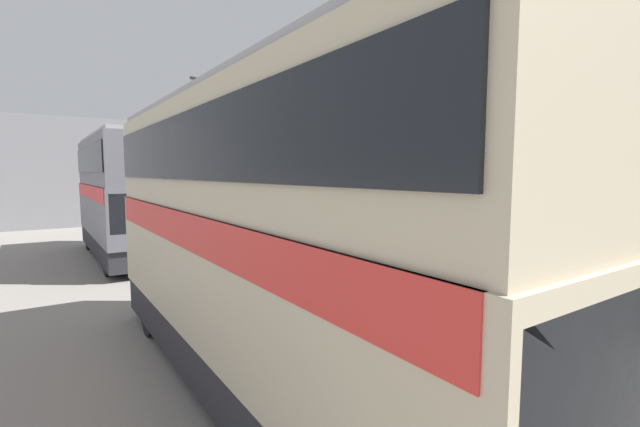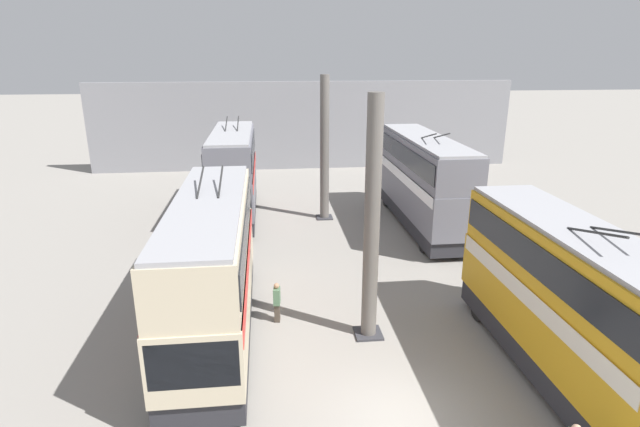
% 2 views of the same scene
% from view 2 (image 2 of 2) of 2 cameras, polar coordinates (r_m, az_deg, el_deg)
% --- Properties ---
extents(ground_plane, '(240.00, 240.00, 0.00)m').
position_cam_2_polar(ground_plane, '(15.09, 9.10, -22.13)').
color(ground_plane, gray).
extents(depot_back_wall, '(0.50, 36.00, 7.39)m').
position_cam_2_polar(depot_back_wall, '(43.43, -1.70, 10.00)').
color(depot_back_wall, gray).
rests_on(depot_back_wall, ground_plane).
extents(support_column_near, '(0.97, 0.97, 8.50)m').
position_cam_2_polar(support_column_near, '(16.76, 5.94, -1.44)').
color(support_column_near, '#605B56').
rests_on(support_column_near, ground_plane).
extents(support_column_far, '(0.97, 0.97, 8.50)m').
position_cam_2_polar(support_column_far, '(29.53, 0.53, 7.12)').
color(support_column_far, '#605B56').
rests_on(support_column_far, ground_plane).
extents(bus_left_near, '(9.67, 2.54, 5.49)m').
position_cam_2_polar(bus_left_near, '(16.88, 26.40, -8.16)').
color(bus_left_near, black).
rests_on(bus_left_near, ground_plane).
extents(bus_left_far, '(11.04, 2.54, 5.82)m').
position_cam_2_polar(bus_left_far, '(28.92, 11.78, 4.14)').
color(bus_left_far, black).
rests_on(bus_left_far, ground_plane).
extents(bus_right_near, '(10.48, 2.54, 5.64)m').
position_cam_2_polar(bus_right_near, '(17.55, -12.29, -5.31)').
color(bus_right_near, black).
rests_on(bus_right_near, ground_plane).
extents(bus_right_mid, '(9.37, 2.54, 5.87)m').
position_cam_2_polar(bus_right_mid, '(30.48, -9.88, 4.99)').
color(bus_right_mid, black).
rests_on(bus_right_mid, ground_plane).
extents(person_by_right_row, '(0.44, 0.28, 1.56)m').
position_cam_2_polar(person_by_right_row, '(18.94, -4.94, -9.98)').
color(person_by_right_row, '#473D33').
rests_on(person_by_right_row, ground_plane).
extents(oil_drum, '(0.59, 0.59, 0.93)m').
position_cam_2_polar(oil_drum, '(31.49, 5.92, 0.84)').
color(oil_drum, '#424C56').
rests_on(oil_drum, ground_plane).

